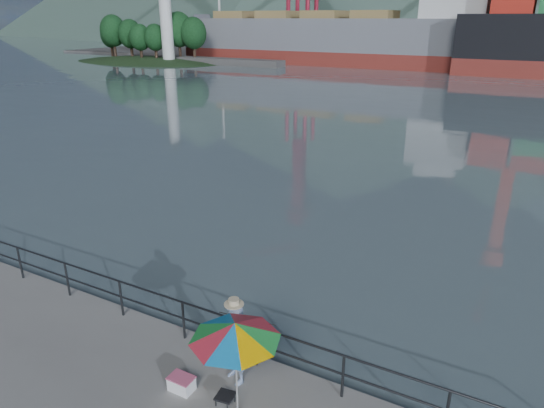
{
  "coord_description": "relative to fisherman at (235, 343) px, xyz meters",
  "views": [
    {
      "loc": [
        7.48,
        -5.8,
        7.2
      ],
      "look_at": [
        1.04,
        6.0,
        2.0
      ],
      "focal_mm": 32.0,
      "sensor_mm": 36.0,
      "label": 1
    }
  ],
  "objects": [
    {
      "name": "fisherman",
      "position": [
        0.0,
        0.0,
        0.0
      ],
      "size": [
        0.79,
        0.68,
        1.84
      ],
      "primitive_type": "imported",
      "rotation": [
        0.0,
        0.0,
        -0.43
      ],
      "color": "#2F599B",
      "rests_on": "ground"
    },
    {
      "name": "folding_stool",
      "position": [
        0.19,
        -0.7,
        -0.8
      ],
      "size": [
        0.38,
        0.38,
        0.22
      ],
      "color": "black",
      "rests_on": "ground"
    },
    {
      "name": "harbor_water",
      "position": [
        -2.85,
        128.91,
        -0.92
      ],
      "size": [
        500.0,
        280.0,
        0.0
      ],
      "primitive_type": "cube",
      "color": "slate",
      "rests_on": "ground"
    },
    {
      "name": "fishing_rod",
      "position": [
        -0.2,
        0.9,
        -0.92
      ],
      "size": [
        0.46,
        1.66,
        1.21
      ],
      "primitive_type": "cylinder",
      "rotation": [
        0.96,
        0.0,
        -0.26
      ],
      "color": "black",
      "rests_on": "ground"
    },
    {
      "name": "beach_umbrella",
      "position": [
        0.54,
        -0.79,
        0.99
      ],
      "size": [
        1.86,
        1.86,
        2.08
      ],
      "color": "white",
      "rests_on": "ground"
    },
    {
      "name": "lighthouse_islet",
      "position": [
        -57.82,
        60.9,
        -0.66
      ],
      "size": [
        48.0,
        26.4,
        19.2
      ],
      "color": "#263F1E",
      "rests_on": "ground"
    },
    {
      "name": "guardrail",
      "position": [
        -2.85,
        0.61,
        -0.4
      ],
      "size": [
        22.0,
        0.06,
        1.03
      ],
      "color": "#2D3033",
      "rests_on": "ground"
    },
    {
      "name": "bulk_carrier",
      "position": [
        -24.06,
        72.28,
        3.14
      ],
      "size": [
        56.04,
        9.7,
        14.5
      ],
      "color": "maroon",
      "rests_on": "ground"
    },
    {
      "name": "cooler_bag",
      "position": [
        -0.82,
        -0.8,
        -0.77
      ],
      "size": [
        0.5,
        0.33,
        0.29
      ],
      "primitive_type": "cube",
      "rotation": [
        0.0,
        0.0,
        -0.0
      ],
      "color": "white",
      "rests_on": "ground"
    }
  ]
}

